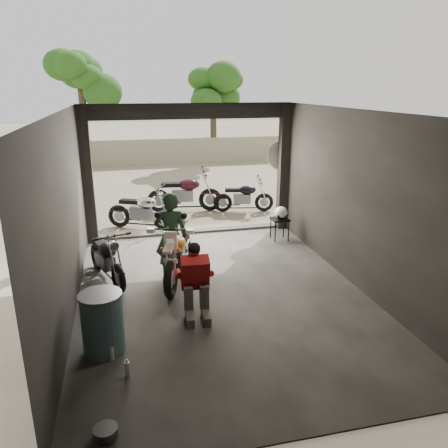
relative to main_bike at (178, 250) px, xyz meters
name	(u,v)px	position (x,y,z in m)	size (l,w,h in m)	color
ground	(222,294)	(0.67, -0.77, -0.62)	(80.00, 80.00, 0.00)	#7A6D56
garage	(215,218)	(0.67, -0.22, 0.65)	(7.00, 7.13, 3.20)	#2D2B28
boundary_wall	(156,152)	(0.67, 13.23, -0.02)	(18.00, 0.30, 1.20)	gray
tree_left	(80,75)	(-2.33, 11.73, 3.36)	(2.20, 2.20, 5.60)	#382B1E
tree_right	(213,86)	(3.47, 13.23, 2.93)	(2.20, 2.20, 5.00)	#382B1E
main_bike	(178,250)	(0.00, 0.00, 0.00)	(0.77, 1.87, 1.25)	beige
left_bike	(106,255)	(-1.33, 0.31, -0.10)	(0.64, 1.55, 1.05)	black
outside_bike_a	(142,208)	(-0.49, 3.38, -0.06)	(0.69, 1.68, 1.14)	black
outside_bike_b	(184,190)	(0.81, 4.78, 0.02)	(0.79, 1.91, 1.29)	#421018
outside_bike_c	(244,194)	(2.50, 4.36, -0.10)	(0.64, 1.55, 1.05)	black
rider	(171,237)	(-0.11, 0.12, 0.23)	(0.63, 0.41, 1.72)	black
mechanic	(196,284)	(0.09, -1.44, -0.04)	(0.60, 0.81, 1.17)	#B41C18
stool	(280,221)	(2.67, 1.72, -0.15)	(0.40, 0.40, 0.55)	black
helmet	(281,213)	(2.68, 1.71, 0.08)	(0.31, 0.33, 0.29)	silver
oil_drum	(103,324)	(-1.33, -2.12, -0.18)	(0.57, 0.57, 0.89)	#3A5D62
sign_post	(281,170)	(3.05, 2.78, 0.90)	(0.76, 0.08, 2.28)	black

